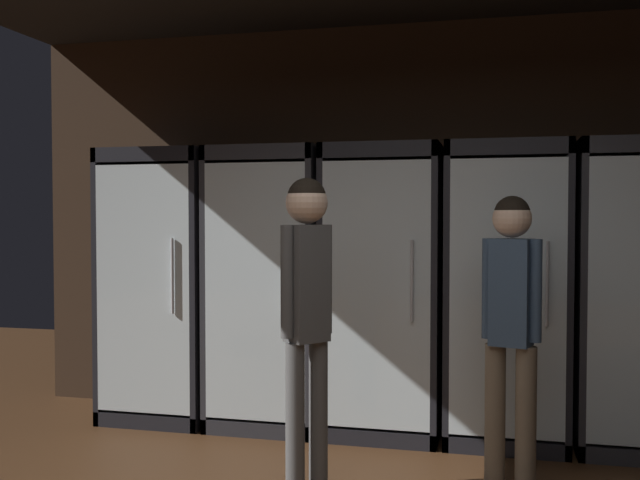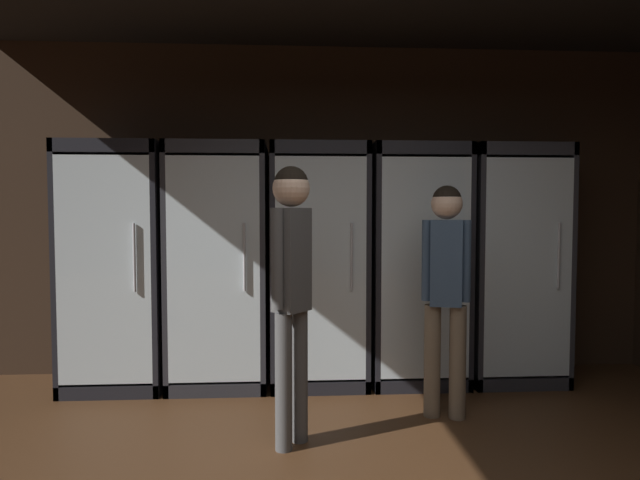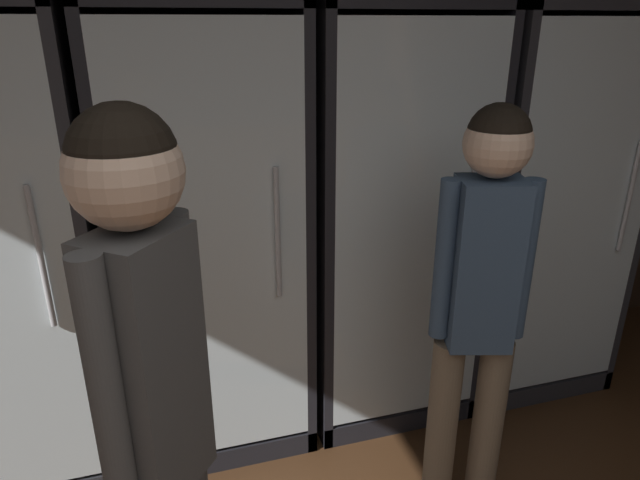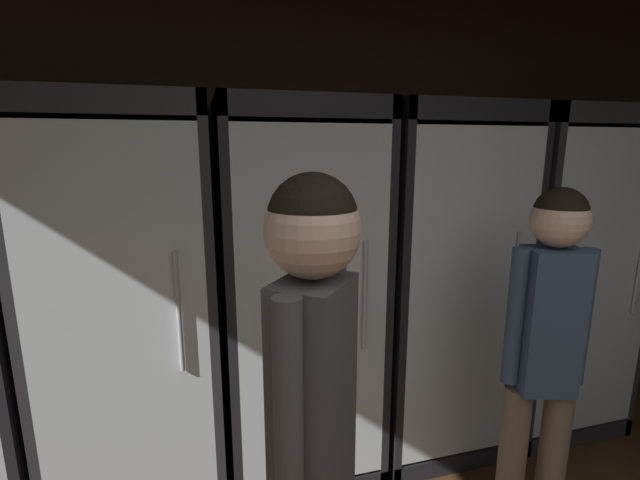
{
  "view_description": "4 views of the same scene",
  "coord_description": "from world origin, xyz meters",
  "px_view_note": "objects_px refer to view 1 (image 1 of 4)",
  "views": [
    {
      "loc": [
        0.42,
        -2.12,
        1.46
      ],
      "look_at": [
        -0.66,
        2.36,
        1.3
      ],
      "focal_mm": 40.76,
      "sensor_mm": 36.0,
      "label": 1
    },
    {
      "loc": [
        -0.53,
        -1.6,
        1.38
      ],
      "look_at": [
        -0.29,
        2.51,
        1.17
      ],
      "focal_mm": 29.8,
      "sensor_mm": 36.0,
      "label": 2
    },
    {
      "loc": [
        -0.46,
        0.44,
        1.77
      ],
      "look_at": [
        0.18,
        2.6,
        0.89
      ],
      "focal_mm": 31.26,
      "sensor_mm": 36.0,
      "label": 3
    },
    {
      "loc": [
        -0.75,
        0.58,
        1.7
      ],
      "look_at": [
        -0.25,
        2.4,
        1.3
      ],
      "focal_mm": 24.47,
      "sensor_mm": 36.0,
      "label": 4
    }
  ],
  "objects_px": {
    "shopper_far": "(307,294)",
    "cooler_far_left": "(167,286)",
    "cooler_left": "(272,290)",
    "cooler_center": "(384,292)",
    "shopper_near": "(511,311)",
    "cooler_far_right": "(638,299)",
    "cooler_right": "(506,295)"
  },
  "relations": [
    {
      "from": "shopper_far",
      "to": "cooler_far_left",
      "type": "bearing_deg",
      "value": 138.33
    },
    {
      "from": "cooler_left",
      "to": "cooler_far_left",
      "type": "bearing_deg",
      "value": -179.93
    },
    {
      "from": "cooler_center",
      "to": "shopper_far",
      "type": "relative_size",
      "value": 1.16
    },
    {
      "from": "shopper_near",
      "to": "cooler_left",
      "type": "bearing_deg",
      "value": 152.35
    },
    {
      "from": "shopper_near",
      "to": "shopper_far",
      "type": "xyz_separation_m",
      "value": [
        -1.03,
        -0.37,
        0.1
      ]
    },
    {
      "from": "cooler_left",
      "to": "shopper_far",
      "type": "xyz_separation_m",
      "value": [
        0.57,
        -1.21,
        0.11
      ]
    },
    {
      "from": "cooler_far_right",
      "to": "shopper_far",
      "type": "xyz_separation_m",
      "value": [
        -1.81,
        -1.21,
        0.11
      ]
    },
    {
      "from": "cooler_center",
      "to": "shopper_far",
      "type": "height_order",
      "value": "cooler_center"
    },
    {
      "from": "cooler_left",
      "to": "cooler_far_right",
      "type": "xyz_separation_m",
      "value": [
        2.38,
        -0.0,
        -0.0
      ]
    },
    {
      "from": "cooler_far_left",
      "to": "cooler_center",
      "type": "xyz_separation_m",
      "value": [
        1.58,
        0.0,
        -0.01
      ]
    },
    {
      "from": "shopper_near",
      "to": "shopper_far",
      "type": "height_order",
      "value": "shopper_far"
    },
    {
      "from": "cooler_far_right",
      "to": "shopper_far",
      "type": "distance_m",
      "value": 2.18
    },
    {
      "from": "cooler_center",
      "to": "cooler_far_left",
      "type": "bearing_deg",
      "value": -179.97
    },
    {
      "from": "cooler_far_left",
      "to": "cooler_far_right",
      "type": "height_order",
      "value": "same"
    },
    {
      "from": "cooler_left",
      "to": "cooler_center",
      "type": "bearing_deg",
      "value": -0.02
    },
    {
      "from": "cooler_far_left",
      "to": "shopper_near",
      "type": "distance_m",
      "value": 2.53
    },
    {
      "from": "shopper_far",
      "to": "cooler_center",
      "type": "bearing_deg",
      "value": 79.5
    },
    {
      "from": "cooler_far_left",
      "to": "shopper_near",
      "type": "xyz_separation_m",
      "value": [
        2.39,
        -0.84,
        -0.0
      ]
    },
    {
      "from": "cooler_right",
      "to": "cooler_far_right",
      "type": "distance_m",
      "value": 0.79
    },
    {
      "from": "cooler_left",
      "to": "shopper_far",
      "type": "bearing_deg",
      "value": -64.91
    },
    {
      "from": "cooler_right",
      "to": "shopper_near",
      "type": "height_order",
      "value": "cooler_right"
    },
    {
      "from": "cooler_far_left",
      "to": "cooler_far_right",
      "type": "distance_m",
      "value": 3.17
    },
    {
      "from": "cooler_left",
      "to": "shopper_near",
      "type": "bearing_deg",
      "value": -27.65
    },
    {
      "from": "cooler_far_right",
      "to": "shopper_near",
      "type": "xyz_separation_m",
      "value": [
        -0.78,
        -0.84,
        0.01
      ]
    },
    {
      "from": "cooler_far_left",
      "to": "shopper_near",
      "type": "height_order",
      "value": "cooler_far_left"
    },
    {
      "from": "cooler_center",
      "to": "cooler_right",
      "type": "height_order",
      "value": "same"
    },
    {
      "from": "cooler_far_right",
      "to": "shopper_near",
      "type": "relative_size",
      "value": 1.23
    },
    {
      "from": "cooler_left",
      "to": "cooler_center",
      "type": "relative_size",
      "value": 1.0
    },
    {
      "from": "cooler_far_left",
      "to": "cooler_far_right",
      "type": "xyz_separation_m",
      "value": [
        3.17,
        -0.0,
        -0.01
      ]
    },
    {
      "from": "cooler_far_right",
      "to": "shopper_far",
      "type": "height_order",
      "value": "cooler_far_right"
    },
    {
      "from": "cooler_left",
      "to": "shopper_near",
      "type": "relative_size",
      "value": 1.23
    },
    {
      "from": "cooler_far_left",
      "to": "cooler_right",
      "type": "distance_m",
      "value": 2.38
    }
  ]
}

